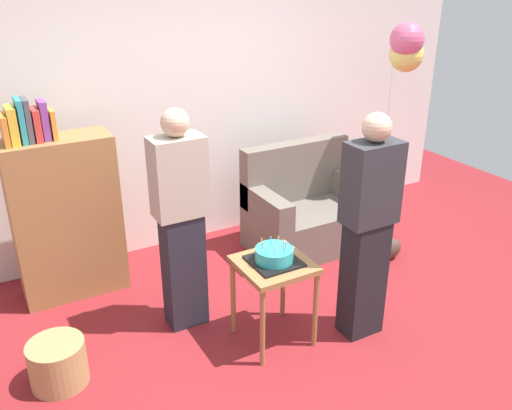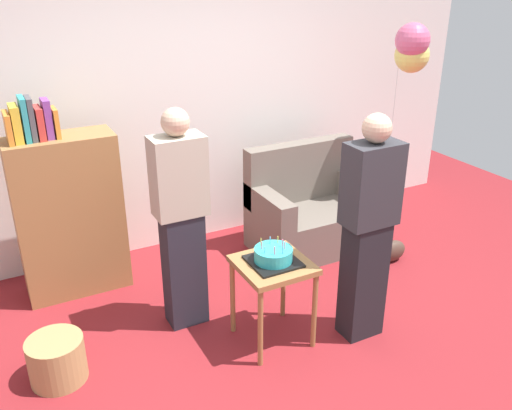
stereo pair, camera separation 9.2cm
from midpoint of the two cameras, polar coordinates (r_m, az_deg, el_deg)
ground_plane at (r=3.97m, az=5.14°, el=-14.69°), size 8.00×8.00×0.00m
wall_back at (r=5.05m, az=-7.64°, el=10.85°), size 6.00×0.10×2.70m
couch at (r=5.14m, az=4.75°, el=-0.68°), size 1.10×0.70×0.96m
bookshelf at (r=4.51m, az=-19.85°, el=-0.97°), size 0.80×0.36×1.62m
side_table at (r=3.76m, az=1.17°, el=-7.27°), size 0.48×0.48×0.62m
birthday_cake at (r=3.68m, az=1.19°, el=-5.32°), size 0.32×0.32×0.17m
person_blowing_candles at (r=3.84m, az=-8.52°, el=-1.67°), size 0.36×0.22×1.63m
person_holding_cake at (r=3.76m, az=10.89°, el=-2.39°), size 0.36×0.22×1.63m
wicker_basket at (r=3.83m, az=-20.64°, el=-15.20°), size 0.36×0.36×0.30m
handbag at (r=5.09m, az=13.13°, el=-4.53°), size 0.28×0.14×0.20m
balloon_bunch at (r=5.14m, az=14.93°, el=15.59°), size 0.34×0.33×2.02m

